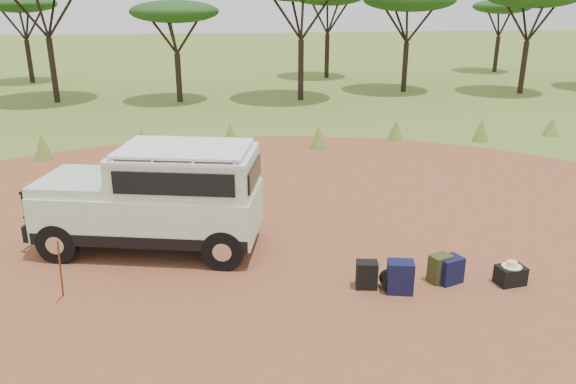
{
  "coord_description": "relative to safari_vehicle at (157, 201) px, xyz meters",
  "views": [
    {
      "loc": [
        -0.83,
        -10.01,
        5.03
      ],
      "look_at": [
        0.87,
        1.27,
        1.0
      ],
      "focal_mm": 35.0,
      "sensor_mm": 36.0,
      "label": 1
    }
  ],
  "objects": [
    {
      "name": "backpack_black",
      "position": [
        3.79,
        -2.26,
        -0.81
      ],
      "size": [
        0.42,
        0.34,
        0.51
      ],
      "primitive_type": "cube",
      "rotation": [
        0.0,
        0.0,
        -0.18
      ],
      "color": "black",
      "rests_on": "ground"
    },
    {
      "name": "safari_vehicle",
      "position": [
        0.0,
        0.0,
        0.0
      ],
      "size": [
        4.83,
        2.83,
        2.22
      ],
      "rotation": [
        0.0,
        0.0,
        -0.24
      ],
      "color": "silver",
      "rests_on": "ground"
    },
    {
      "name": "walking_staff",
      "position": [
        -1.51,
        -1.97,
        -0.44
      ],
      "size": [
        0.2,
        0.47,
        1.26
      ],
      "primitive_type": "cylinder",
      "rotation": [
        0.35,
        0.0,
        0.36
      ],
      "color": "brown",
      "rests_on": "ground"
    },
    {
      "name": "duffel_navy",
      "position": [
        5.35,
        -2.28,
        -0.82
      ],
      "size": [
        0.53,
        0.46,
        0.5
      ],
      "primitive_type": "cube",
      "rotation": [
        0.0,
        0.0,
        0.33
      ],
      "color": "#111236",
      "rests_on": "ground"
    },
    {
      "name": "hard_case",
      "position": [
        6.43,
        -2.51,
        -0.89
      ],
      "size": [
        0.54,
        0.41,
        0.35
      ],
      "primitive_type": "cube",
      "rotation": [
        0.0,
        0.0,
        0.13
      ],
      "color": "black",
      "rests_on": "ground"
    },
    {
      "name": "dirt_clearing",
      "position": [
        1.87,
        -0.96,
        -1.07
      ],
      "size": [
        23.0,
        23.0,
        0.01
      ],
      "primitive_type": "cylinder",
      "color": "brown",
      "rests_on": "ground"
    },
    {
      "name": "ground",
      "position": [
        1.87,
        -0.96,
        -1.07
      ],
      "size": [
        140.0,
        140.0,
        0.0
      ],
      "primitive_type": "plane",
      "color": "olive",
      "rests_on": "ground"
    },
    {
      "name": "backpack_navy",
      "position": [
        4.33,
        -2.5,
        -0.77
      ],
      "size": [
        0.52,
        0.43,
        0.6
      ],
      "primitive_type": "cube",
      "rotation": [
        0.0,
        0.0,
        -0.24
      ],
      "color": "#111236",
      "rests_on": "ground"
    },
    {
      "name": "grass_fringe",
      "position": [
        1.99,
        7.71,
        -0.67
      ],
      "size": [
        36.6,
        1.6,
        0.9
      ],
      "color": "olive",
      "rests_on": "ground"
    },
    {
      "name": "safari_hat",
      "position": [
        6.43,
        -2.51,
        -0.68
      ],
      "size": [
        0.36,
        0.36,
        0.1
      ],
      "color": "beige",
      "rests_on": "hard_case"
    },
    {
      "name": "backpack_olive",
      "position": [
        5.19,
        -2.23,
        -0.8
      ],
      "size": [
        0.45,
        0.39,
        0.53
      ],
      "primitive_type": "cube",
      "rotation": [
        0.0,
        0.0,
        0.35
      ],
      "color": "#383C1B",
      "rests_on": "ground"
    },
    {
      "name": "stuff_sack",
      "position": [
        4.19,
        -2.39,
        -0.9
      ],
      "size": [
        0.35,
        0.35,
        0.33
      ],
      "primitive_type": "cylinder",
      "rotation": [
        1.57,
        0.0,
        -0.04
      ],
      "color": "black",
      "rests_on": "ground"
    }
  ]
}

